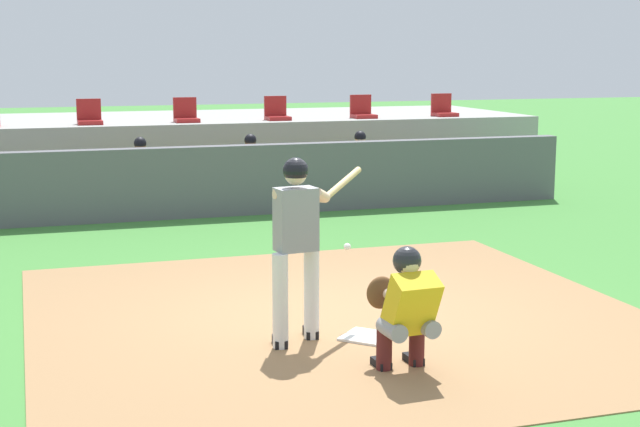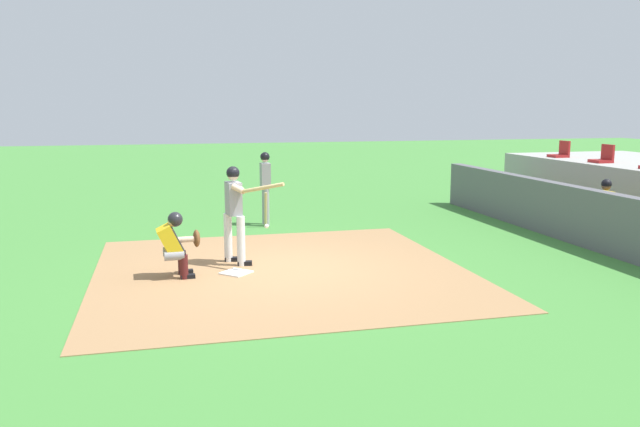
{
  "view_description": "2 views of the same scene",
  "coord_description": "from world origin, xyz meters",
  "px_view_note": "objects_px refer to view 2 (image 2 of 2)",
  "views": [
    {
      "loc": [
        -3.12,
        -9.04,
        2.78
      ],
      "look_at": [
        0.0,
        0.7,
        1.0
      ],
      "focal_mm": 52.49,
      "sensor_mm": 36.0,
      "label": 1
    },
    {
      "loc": [
        10.59,
        -1.96,
        2.85
      ],
      "look_at": [
        0.0,
        0.7,
        1.0
      ],
      "focal_mm": 35.25,
      "sensor_mm": 36.0,
      "label": 2
    }
  ],
  "objects_px": {
    "catcher_crouched": "(177,242)",
    "stadium_seat_0": "(561,153)",
    "stadium_seat_1": "(603,158)",
    "home_plate": "(236,272)",
    "on_deck_batter": "(265,184)",
    "dugout_player_0": "(600,207)",
    "batter_at_plate": "(235,209)"
  },
  "relations": [
    {
      "from": "home_plate",
      "to": "stadium_seat_0",
      "type": "distance_m",
      "value": 11.7
    },
    {
      "from": "stadium_seat_0",
      "to": "on_deck_batter",
      "type": "bearing_deg",
      "value": -82.56
    },
    {
      "from": "home_plate",
      "to": "stadium_seat_1",
      "type": "bearing_deg",
      "value": 110.05
    },
    {
      "from": "on_deck_batter",
      "to": "stadium_seat_0",
      "type": "height_order",
      "value": "stadium_seat_0"
    },
    {
      "from": "on_deck_batter",
      "to": "stadium_seat_1",
      "type": "height_order",
      "value": "stadium_seat_1"
    },
    {
      "from": "batter_at_plate",
      "to": "stadium_seat_1",
      "type": "height_order",
      "value": "stadium_seat_1"
    },
    {
      "from": "batter_at_plate",
      "to": "dugout_player_0",
      "type": "xyz_separation_m",
      "value": [
        -0.47,
        8.07,
        -0.36
      ]
    },
    {
      "from": "catcher_crouched",
      "to": "dugout_player_0",
      "type": "relative_size",
      "value": 1.47
    },
    {
      "from": "home_plate",
      "to": "stadium_seat_1",
      "type": "height_order",
      "value": "stadium_seat_1"
    },
    {
      "from": "on_deck_batter",
      "to": "catcher_crouched",
      "type": "bearing_deg",
      "value": -26.89
    },
    {
      "from": "catcher_crouched",
      "to": "stadium_seat_0",
      "type": "relative_size",
      "value": 3.97
    },
    {
      "from": "catcher_crouched",
      "to": "stadium_seat_0",
      "type": "xyz_separation_m",
      "value": [
        -5.55,
        11.16,
        0.93
      ]
    },
    {
      "from": "stadium_seat_0",
      "to": "stadium_seat_1",
      "type": "relative_size",
      "value": 1.0
    },
    {
      "from": "home_plate",
      "to": "catcher_crouched",
      "type": "distance_m",
      "value": 1.15
    },
    {
      "from": "dugout_player_0",
      "to": "stadium_seat_0",
      "type": "bearing_deg",
      "value": 155.32
    },
    {
      "from": "catcher_crouched",
      "to": "on_deck_batter",
      "type": "height_order",
      "value": "on_deck_batter"
    },
    {
      "from": "on_deck_batter",
      "to": "stadium_seat_0",
      "type": "xyz_separation_m",
      "value": [
        -1.17,
        8.94,
        0.51
      ]
    },
    {
      "from": "on_deck_batter",
      "to": "stadium_seat_1",
      "type": "bearing_deg",
      "value": 85.59
    },
    {
      "from": "batter_at_plate",
      "to": "dugout_player_0",
      "type": "height_order",
      "value": "batter_at_plate"
    },
    {
      "from": "home_plate",
      "to": "stadium_seat_1",
      "type": "xyz_separation_m",
      "value": [
        -3.71,
        10.18,
        1.51
      ]
    },
    {
      "from": "batter_at_plate",
      "to": "stadium_seat_0",
      "type": "relative_size",
      "value": 3.76
    },
    {
      "from": "home_plate",
      "to": "stadium_seat_0",
      "type": "relative_size",
      "value": 0.92
    },
    {
      "from": "on_deck_batter",
      "to": "dugout_player_0",
      "type": "relative_size",
      "value": 1.37
    },
    {
      "from": "catcher_crouched",
      "to": "home_plate",
      "type": "bearing_deg",
      "value": 88.89
    },
    {
      "from": "catcher_crouched",
      "to": "stadium_seat_1",
      "type": "bearing_deg",
      "value": 108.31
    },
    {
      "from": "catcher_crouched",
      "to": "on_deck_batter",
      "type": "xyz_separation_m",
      "value": [
        -4.38,
        2.22,
        0.41
      ]
    },
    {
      "from": "home_plate",
      "to": "stadium_seat_1",
      "type": "relative_size",
      "value": 0.92
    },
    {
      "from": "catcher_crouched",
      "to": "on_deck_batter",
      "type": "relative_size",
      "value": 1.07
    },
    {
      "from": "home_plate",
      "to": "dugout_player_0",
      "type": "distance_m",
      "value": 8.25
    },
    {
      "from": "stadium_seat_0",
      "to": "stadium_seat_1",
      "type": "xyz_separation_m",
      "value": [
        1.86,
        0.0,
        0.0
      ]
    },
    {
      "from": "catcher_crouched",
      "to": "stadium_seat_1",
      "type": "xyz_separation_m",
      "value": [
        -3.7,
        11.16,
        0.93
      ]
    },
    {
      "from": "home_plate",
      "to": "batter_at_plate",
      "type": "distance_m",
      "value": 1.22
    }
  ]
}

